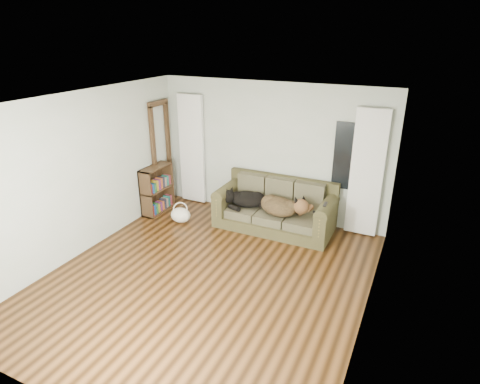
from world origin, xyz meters
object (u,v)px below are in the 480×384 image
at_px(dog_black_lab, 246,200).
at_px(tote_bag, 181,214).
at_px(sofa, 275,206).
at_px(dog_shepherd, 281,207).
at_px(bookshelf, 157,188).

relative_size(dog_black_lab, tote_bag, 1.71).
relative_size(sofa, dog_shepherd, 2.78).
xyz_separation_m(sofa, bookshelf, (-2.40, -0.31, 0.05)).
bearing_deg(bookshelf, dog_shepherd, 4.20).
distance_m(dog_black_lab, bookshelf, 1.85).
height_order(sofa, dog_black_lab, sofa).
relative_size(dog_black_lab, dog_shepherd, 0.89).
xyz_separation_m(dog_black_lab, dog_shepherd, (0.73, -0.06, 0.01)).
height_order(sofa, tote_bag, sofa).
distance_m(sofa, bookshelf, 2.42).
height_order(dog_black_lab, tote_bag, dog_black_lab).
bearing_deg(tote_bag, dog_black_lab, 24.24).
height_order(dog_shepherd, tote_bag, dog_shepherd).
relative_size(sofa, bookshelf, 2.24).
bearing_deg(tote_bag, dog_shepherd, 13.58).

